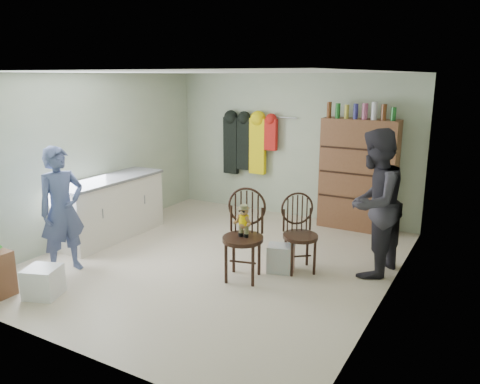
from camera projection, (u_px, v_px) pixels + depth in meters
The scene contains 11 objects.
ground_plane at pixel (217, 260), 6.41m from camera, with size 5.00×5.00×0.00m, color beige.
room_walls at pixel (236, 141), 6.48m from camera, with size 5.00×5.00×5.00m.
counter at pixel (110, 208), 7.23m from camera, with size 0.64×1.86×0.94m.
plastic_tub at pixel (43, 282), 5.33m from camera, with size 0.36×0.35×0.35m, color white.
chair_front at pixel (244, 229), 5.72m from camera, with size 0.61×0.61×1.13m.
chair_far at pixel (299, 230), 5.99m from camera, with size 0.63×0.63×1.00m.
striped_bag at pixel (281, 258), 6.01m from camera, with size 0.33×0.26×0.35m, color #E58272.
person_left at pixel (62, 210), 5.89m from camera, with size 0.59×0.39×1.62m, color #44507D.
person_right at pixel (374, 203), 5.77m from camera, with size 0.90×0.70×1.85m, color #2D2B33.
dresser at pixel (358, 174), 7.53m from camera, with size 1.20×0.39×2.07m.
coat_rack at pixel (248, 144), 8.52m from camera, with size 1.42×0.12×1.09m.
Camera 1 is at (3.24, -5.06, 2.46)m, focal length 35.00 mm.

